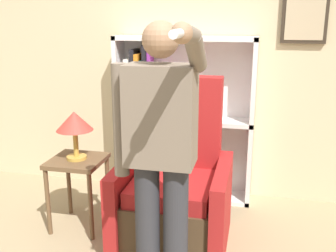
# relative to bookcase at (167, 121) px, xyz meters

# --- Properties ---
(wall_back) EXTENTS (8.00, 0.11, 2.80)m
(wall_back) POSITION_rel_bookcase_xyz_m (-0.07, 0.16, 0.66)
(wall_back) COLOR beige
(wall_back) RESTS_ON ground_plane
(bookcase) EXTENTS (1.30, 0.28, 1.55)m
(bookcase) POSITION_rel_bookcase_xyz_m (0.00, 0.00, 0.00)
(bookcase) COLOR white
(bookcase) RESTS_ON ground_plane
(armchair) EXTENTS (0.83, 0.81, 1.27)m
(armchair) POSITION_rel_bookcase_xyz_m (0.26, -0.82, -0.35)
(armchair) COLOR #4C3823
(armchair) RESTS_ON ground_plane
(person_standing) EXTENTS (0.54, 0.78, 1.70)m
(person_standing) POSITION_rel_bookcase_xyz_m (0.31, -1.51, 0.22)
(person_standing) COLOR #2D2D33
(person_standing) RESTS_ON ground_plane
(side_table) EXTENTS (0.42, 0.42, 0.60)m
(side_table) POSITION_rel_bookcase_xyz_m (-0.57, -0.80, -0.26)
(side_table) COLOR brown
(side_table) RESTS_ON ground_plane
(table_lamp) EXTENTS (0.29, 0.29, 0.40)m
(table_lamp) POSITION_rel_bookcase_xyz_m (-0.57, -0.80, 0.16)
(table_lamp) COLOR gold
(table_lamp) RESTS_ON side_table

